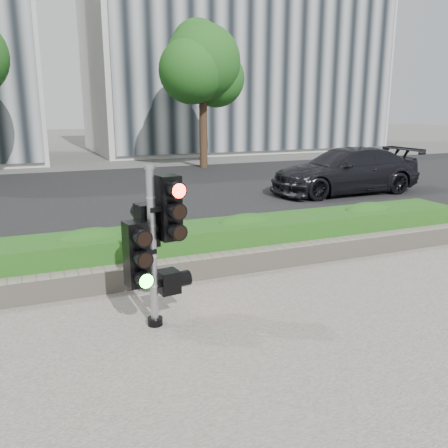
% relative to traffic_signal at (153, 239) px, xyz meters
% --- Properties ---
extents(ground, '(120.00, 120.00, 0.00)m').
position_rel_traffic_signal_xyz_m(ground, '(0.71, -0.52, -1.14)').
color(ground, '#51514C').
rests_on(ground, ground).
extents(road, '(60.00, 13.00, 0.02)m').
position_rel_traffic_signal_xyz_m(road, '(0.71, 9.48, -1.13)').
color(road, black).
rests_on(road, ground).
extents(curb, '(60.00, 0.25, 0.12)m').
position_rel_traffic_signal_xyz_m(curb, '(0.71, 2.63, -1.08)').
color(curb, gray).
rests_on(curb, ground).
extents(stone_wall, '(12.00, 0.32, 0.34)m').
position_rel_traffic_signal_xyz_m(stone_wall, '(0.71, 1.38, -0.94)').
color(stone_wall, gray).
rests_on(stone_wall, sidewalk).
extents(hedge, '(12.00, 1.00, 0.68)m').
position_rel_traffic_signal_xyz_m(hedge, '(0.71, 2.03, -0.77)').
color(hedge, '#3B892A').
rests_on(hedge, sidewalk).
extents(building_right, '(18.00, 10.00, 12.00)m').
position_rel_traffic_signal_xyz_m(building_right, '(11.71, 24.48, 4.86)').
color(building_right, '#B7B7B2').
rests_on(building_right, ground).
extents(tree_right, '(4.10, 3.58, 6.53)m').
position_rel_traffic_signal_xyz_m(tree_right, '(6.20, 15.03, 3.34)').
color(tree_right, black).
rests_on(tree_right, ground).
extents(traffic_signal, '(0.72, 0.57, 2.01)m').
position_rel_traffic_signal_xyz_m(traffic_signal, '(0.00, 0.00, 0.00)').
color(traffic_signal, black).
rests_on(traffic_signal, sidewalk).
extents(car_dark, '(4.96, 2.06, 1.43)m').
position_rel_traffic_signal_xyz_m(car_dark, '(8.04, 6.96, -0.40)').
color(car_dark, black).
rests_on(car_dark, road).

